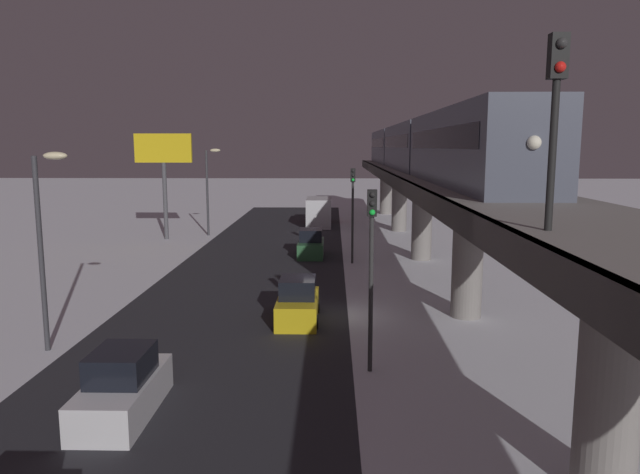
{
  "coord_description": "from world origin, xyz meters",
  "views": [
    {
      "loc": [
        -0.15,
        26.82,
        7.84
      ],
      "look_at": [
        0.67,
        -10.33,
        2.14
      ],
      "focal_mm": 33.21,
      "sensor_mm": 36.0,
      "label": 1
    }
  ],
  "objects_px": {
    "subway_train": "(413,146)",
    "sedan_yellow": "(298,304)",
    "box_truck": "(319,212)",
    "sedan_green": "(311,245)",
    "traffic_light_mid": "(353,202)",
    "commercial_billboard": "(164,159)",
    "traffic_light_near": "(371,254)",
    "sedan_white": "(123,388)",
    "rail_signal": "(556,98)"
  },
  "relations": [
    {
      "from": "sedan_yellow",
      "to": "commercial_billboard",
      "type": "relative_size",
      "value": 0.46
    },
    {
      "from": "subway_train",
      "to": "sedan_white",
      "type": "distance_m",
      "value": 33.06
    },
    {
      "from": "commercial_billboard",
      "to": "box_truck",
      "type": "bearing_deg",
      "value": -143.81
    },
    {
      "from": "sedan_white",
      "to": "commercial_billboard",
      "type": "bearing_deg",
      "value": -76.42
    },
    {
      "from": "sedan_green",
      "to": "commercial_billboard",
      "type": "distance_m",
      "value": 15.95
    },
    {
      "from": "sedan_yellow",
      "to": "box_truck",
      "type": "distance_m",
      "value": 33.03
    },
    {
      "from": "subway_train",
      "to": "sedan_yellow",
      "type": "xyz_separation_m",
      "value": [
        7.77,
        20.21,
        -7.09
      ]
    },
    {
      "from": "sedan_white",
      "to": "traffic_light_near",
      "type": "bearing_deg",
      "value": -154.73
    },
    {
      "from": "rail_signal",
      "to": "sedan_yellow",
      "type": "distance_m",
      "value": 16.94
    },
    {
      "from": "box_truck",
      "to": "sedan_green",
      "type": "bearing_deg",
      "value": 89.33
    },
    {
      "from": "sedan_green",
      "to": "sedan_white",
      "type": "distance_m",
      "value": 26.04
    },
    {
      "from": "sedan_yellow",
      "to": "traffic_light_mid",
      "type": "bearing_deg",
      "value": 77.76
    },
    {
      "from": "subway_train",
      "to": "box_truck",
      "type": "relative_size",
      "value": 7.5
    },
    {
      "from": "sedan_yellow",
      "to": "sedan_white",
      "type": "bearing_deg",
      "value": -115.54
    },
    {
      "from": "rail_signal",
      "to": "commercial_billboard",
      "type": "distance_m",
      "value": 41.74
    },
    {
      "from": "rail_signal",
      "to": "sedan_green",
      "type": "xyz_separation_m",
      "value": [
        6.11,
        -29.61,
        -8.02
      ]
    },
    {
      "from": "box_truck",
      "to": "traffic_light_mid",
      "type": "distance_m",
      "value": 20.05
    },
    {
      "from": "traffic_light_near",
      "to": "commercial_billboard",
      "type": "xyz_separation_m",
      "value": [
        15.54,
        -29.72,
        2.63
      ]
    },
    {
      "from": "traffic_light_near",
      "to": "traffic_light_mid",
      "type": "height_order",
      "value": "same"
    },
    {
      "from": "sedan_white",
      "to": "traffic_light_near",
      "type": "distance_m",
      "value": 8.96
    },
    {
      "from": "box_truck",
      "to": "traffic_light_mid",
      "type": "height_order",
      "value": "traffic_light_mid"
    },
    {
      "from": "sedan_yellow",
      "to": "box_truck",
      "type": "relative_size",
      "value": 0.55
    },
    {
      "from": "commercial_billboard",
      "to": "subway_train",
      "type": "bearing_deg",
      "value": 170.46
    },
    {
      "from": "box_truck",
      "to": "traffic_light_mid",
      "type": "relative_size",
      "value": 1.16
    },
    {
      "from": "sedan_yellow",
      "to": "subway_train",
      "type": "bearing_deg",
      "value": 68.95
    },
    {
      "from": "box_truck",
      "to": "subway_train",
      "type": "bearing_deg",
      "value": 120.57
    },
    {
      "from": "traffic_light_mid",
      "to": "commercial_billboard",
      "type": "height_order",
      "value": "commercial_billboard"
    },
    {
      "from": "sedan_yellow",
      "to": "sedan_green",
      "type": "relative_size",
      "value": 0.99
    },
    {
      "from": "sedan_green",
      "to": "traffic_light_near",
      "type": "height_order",
      "value": "traffic_light_near"
    },
    {
      "from": "rail_signal",
      "to": "subway_train",
      "type": "bearing_deg",
      "value": -92.82
    },
    {
      "from": "sedan_green",
      "to": "box_truck",
      "type": "height_order",
      "value": "box_truck"
    },
    {
      "from": "commercial_billboard",
      "to": "sedan_white",
      "type": "bearing_deg",
      "value": 103.58
    },
    {
      "from": "rail_signal",
      "to": "commercial_billboard",
      "type": "height_order",
      "value": "rail_signal"
    },
    {
      "from": "subway_train",
      "to": "commercial_billboard",
      "type": "relative_size",
      "value": 6.23
    },
    {
      "from": "traffic_light_mid",
      "to": "sedan_yellow",
      "type": "bearing_deg",
      "value": 77.76
    },
    {
      "from": "sedan_yellow",
      "to": "sedan_white",
      "type": "xyz_separation_m",
      "value": [
        4.6,
        9.63,
        0.01
      ]
    },
    {
      "from": "sedan_yellow",
      "to": "commercial_billboard",
      "type": "height_order",
      "value": "commercial_billboard"
    },
    {
      "from": "rail_signal",
      "to": "sedan_green",
      "type": "relative_size",
      "value": 0.97
    },
    {
      "from": "rail_signal",
      "to": "sedan_yellow",
      "type": "xyz_separation_m",
      "value": [
        6.11,
        -13.61,
        -8.03
      ]
    },
    {
      "from": "subway_train",
      "to": "commercial_billboard",
      "type": "xyz_separation_m",
      "value": [
        20.41,
        -3.43,
        -1.04
      ]
    },
    {
      "from": "subway_train",
      "to": "box_truck",
      "type": "distance_m",
      "value": 16.26
    },
    {
      "from": "sedan_yellow",
      "to": "traffic_light_near",
      "type": "relative_size",
      "value": 0.64
    },
    {
      "from": "rail_signal",
      "to": "sedan_white",
      "type": "relative_size",
      "value": 0.94
    },
    {
      "from": "traffic_light_mid",
      "to": "commercial_billboard",
      "type": "distance_m",
      "value": 18.81
    },
    {
      "from": "subway_train",
      "to": "sedan_green",
      "type": "distance_m",
      "value": 11.32
    },
    {
      "from": "sedan_green",
      "to": "box_truck",
      "type": "relative_size",
      "value": 0.56
    },
    {
      "from": "traffic_light_near",
      "to": "traffic_light_mid",
      "type": "xyz_separation_m",
      "value": [
        0.0,
        -19.45,
        0.0
      ]
    },
    {
      "from": "traffic_light_mid",
      "to": "rail_signal",
      "type": "bearing_deg",
      "value": 96.78
    },
    {
      "from": "rail_signal",
      "to": "sedan_white",
      "type": "distance_m",
      "value": 13.96
    },
    {
      "from": "sedan_white",
      "to": "traffic_light_near",
      "type": "height_order",
      "value": "traffic_light_near"
    }
  ]
}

